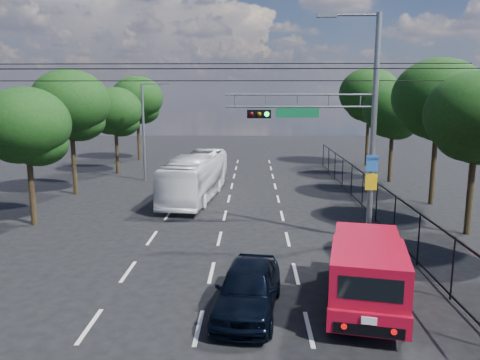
{
  "coord_description": "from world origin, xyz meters",
  "views": [
    {
      "loc": [
        1.46,
        -11.76,
        6.26
      ],
      "look_at": [
        0.93,
        7.08,
        2.8
      ],
      "focal_mm": 35.0,
      "sensor_mm": 36.0,
      "label": 1
    }
  ],
  "objects_px": {
    "red_pickup": "(367,270)",
    "white_bus": "(196,177)",
    "navy_hatchback": "(248,288)",
    "white_van": "(177,176)",
    "signal_mast": "(345,119)"
  },
  "relations": [
    {
      "from": "red_pickup",
      "to": "white_bus",
      "type": "height_order",
      "value": "white_bus"
    },
    {
      "from": "signal_mast",
      "to": "white_bus",
      "type": "xyz_separation_m",
      "value": [
        -7.28,
        8.06,
        -3.9
      ]
    },
    {
      "from": "white_bus",
      "to": "white_van",
      "type": "distance_m",
      "value": 4.38
    },
    {
      "from": "red_pickup",
      "to": "navy_hatchback",
      "type": "distance_m",
      "value": 3.58
    },
    {
      "from": "signal_mast",
      "to": "navy_hatchback",
      "type": "distance_m",
      "value": 9.21
    },
    {
      "from": "navy_hatchback",
      "to": "white_van",
      "type": "relative_size",
      "value": 0.99
    },
    {
      "from": "red_pickup",
      "to": "navy_hatchback",
      "type": "relative_size",
      "value": 1.38
    },
    {
      "from": "white_bus",
      "to": "white_van",
      "type": "xyz_separation_m",
      "value": [
        -1.78,
        3.95,
        -0.63
      ]
    },
    {
      "from": "signal_mast",
      "to": "navy_hatchback",
      "type": "height_order",
      "value": "signal_mast"
    },
    {
      "from": "navy_hatchback",
      "to": "white_van",
      "type": "height_order",
      "value": "navy_hatchback"
    },
    {
      "from": "white_van",
      "to": "navy_hatchback",
      "type": "bearing_deg",
      "value": -82.63
    },
    {
      "from": "white_bus",
      "to": "white_van",
      "type": "height_order",
      "value": "white_bus"
    },
    {
      "from": "signal_mast",
      "to": "white_bus",
      "type": "height_order",
      "value": "signal_mast"
    },
    {
      "from": "navy_hatchback",
      "to": "white_van",
      "type": "xyz_separation_m",
      "value": [
        -5.11,
        19.0,
        -0.02
      ]
    },
    {
      "from": "white_bus",
      "to": "white_van",
      "type": "bearing_deg",
      "value": 120.45
    }
  ]
}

